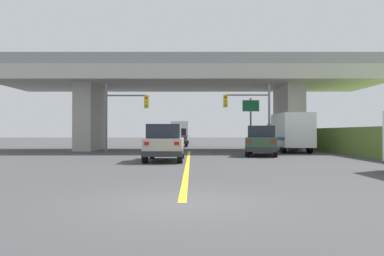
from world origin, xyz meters
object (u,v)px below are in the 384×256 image
(sedan_oncoming, at_px, (178,137))
(highway_sign, at_px, (250,113))
(suv_crossing, at_px, (261,141))
(semi_truck_distant, at_px, (179,132))
(suv_lead, at_px, (164,143))
(traffic_signal_nearside, at_px, (252,110))
(box_truck, at_px, (288,132))
(traffic_signal_farside, at_px, (120,110))

(sedan_oncoming, distance_m, highway_sign, 12.44)
(suv_crossing, height_order, semi_truck_distant, semi_truck_distant)
(suv_lead, bearing_deg, traffic_signal_nearside, 52.86)
(traffic_signal_nearside, xyz_separation_m, semi_truck_distant, (-6.40, 23.19, -1.75))
(suv_lead, height_order, semi_truck_distant, semi_truck_distant)
(highway_sign, bearing_deg, suv_crossing, -91.93)
(suv_crossing, distance_m, highway_sign, 6.48)
(suv_crossing, height_order, sedan_oncoming, same)
(box_truck, relative_size, traffic_signal_nearside, 1.24)
(box_truck, distance_m, highway_sign, 3.63)
(highway_sign, bearing_deg, box_truck, -24.99)
(traffic_signal_farside, bearing_deg, highway_sign, 18.20)
(suv_crossing, relative_size, sedan_oncoming, 1.06)
(suv_lead, height_order, traffic_signal_nearside, traffic_signal_nearside)
(traffic_signal_nearside, distance_m, traffic_signal_farside, 10.16)
(traffic_signal_nearside, height_order, traffic_signal_farside, traffic_signal_nearside)
(traffic_signal_farside, bearing_deg, box_truck, 8.72)
(suv_crossing, relative_size, highway_sign, 1.09)
(traffic_signal_nearside, bearing_deg, traffic_signal_farside, -174.58)
(box_truck, relative_size, sedan_oncoming, 1.45)
(suv_crossing, relative_size, traffic_signal_farside, 0.93)
(highway_sign, bearing_deg, sedan_oncoming, 121.61)
(suv_lead, xyz_separation_m, traffic_signal_nearside, (6.28, 8.29, 2.35))
(semi_truck_distant, bearing_deg, suv_lead, -89.78)
(semi_truck_distant, bearing_deg, sedan_oncoming, -88.91)
(suv_crossing, xyz_separation_m, box_truck, (3.13, 4.71, 0.59))
(highway_sign, distance_m, semi_truck_distant, 21.84)
(sedan_oncoming, xyz_separation_m, semi_truck_distant, (-0.20, 10.33, 0.60))
(semi_truck_distant, bearing_deg, traffic_signal_farside, -98.75)
(box_truck, distance_m, sedan_oncoming, 15.05)
(traffic_signal_farside, xyz_separation_m, highway_sign, (10.33, 3.40, 0.00))
(traffic_signal_farside, relative_size, highway_sign, 1.17)
(box_truck, relative_size, traffic_signal_farside, 1.27)
(suv_crossing, distance_m, box_truck, 5.69)
(suv_lead, bearing_deg, traffic_signal_farside, 117.63)
(suv_lead, xyz_separation_m, traffic_signal_farside, (-3.84, 7.33, 2.24))
(highway_sign, height_order, semi_truck_distant, highway_sign)
(semi_truck_distant, bearing_deg, traffic_signal_nearside, -74.57)
(suv_lead, distance_m, sedan_oncoming, 21.15)
(suv_crossing, distance_m, traffic_signal_farside, 10.71)
(traffic_signal_farside, bearing_deg, sedan_oncoming, 74.19)
(sedan_oncoming, distance_m, semi_truck_distant, 10.35)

